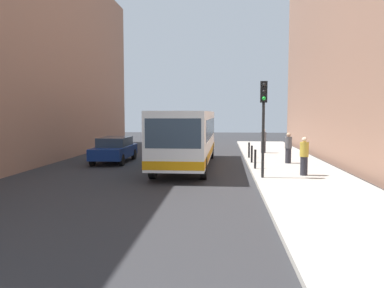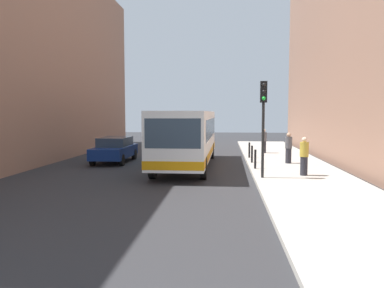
{
  "view_description": "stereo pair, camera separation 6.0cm",
  "coord_description": "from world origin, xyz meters",
  "px_view_note": "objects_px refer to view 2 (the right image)",
  "views": [
    {
      "loc": [
        1.87,
        -17.91,
        2.91
      ],
      "look_at": [
        0.34,
        0.75,
        1.4
      ],
      "focal_mm": 36.08,
      "sensor_mm": 36.0,
      "label": 1
    },
    {
      "loc": [
        1.93,
        -17.91,
        2.91
      ],
      "look_at": [
        0.34,
        0.75,
        1.4
      ],
      "focal_mm": 36.08,
      "sensor_mm": 36.0,
      "label": 2
    }
  ],
  "objects_px": {
    "car_behind_bus": "(189,140)",
    "car_beside_bus": "(115,149)",
    "bus": "(188,135)",
    "bollard_mid": "(252,154)",
    "pedestrian_mid_sidewalk": "(289,148)",
    "traffic_light": "(263,111)",
    "bollard_far": "(249,150)",
    "pedestrian_far_sidewalk": "(264,141)",
    "bollard_near": "(255,159)",
    "pedestrian_near_signal": "(304,156)"
  },
  "relations": [
    {
      "from": "bus",
      "to": "bollard_mid",
      "type": "distance_m",
      "value": 3.79
    },
    {
      "from": "bollard_near",
      "to": "bollard_far",
      "type": "bearing_deg",
      "value": 90.0
    },
    {
      "from": "bollard_mid",
      "to": "car_beside_bus",
      "type": "bearing_deg",
      "value": 175.4
    },
    {
      "from": "bollard_mid",
      "to": "bollard_near",
      "type": "bearing_deg",
      "value": -90.0
    },
    {
      "from": "bus",
      "to": "car_behind_bus",
      "type": "height_order",
      "value": "bus"
    },
    {
      "from": "bollard_near",
      "to": "pedestrian_mid_sidewalk",
      "type": "height_order",
      "value": "pedestrian_mid_sidewalk"
    },
    {
      "from": "bus",
      "to": "bollard_mid",
      "type": "bearing_deg",
      "value": -166.05
    },
    {
      "from": "pedestrian_near_signal",
      "to": "bollard_mid",
      "type": "bearing_deg",
      "value": 76.17
    },
    {
      "from": "bollard_far",
      "to": "car_beside_bus",
      "type": "bearing_deg",
      "value": -167.95
    },
    {
      "from": "car_beside_bus",
      "to": "pedestrian_mid_sidewalk",
      "type": "height_order",
      "value": "pedestrian_mid_sidewalk"
    },
    {
      "from": "bollard_mid",
      "to": "pedestrian_mid_sidewalk",
      "type": "height_order",
      "value": "pedestrian_mid_sidewalk"
    },
    {
      "from": "car_beside_bus",
      "to": "traffic_light",
      "type": "relative_size",
      "value": 1.08
    },
    {
      "from": "bollard_far",
      "to": "bollard_mid",
      "type": "bearing_deg",
      "value": -90.0
    },
    {
      "from": "bollard_mid",
      "to": "car_behind_bus",
      "type": "bearing_deg",
      "value": 116.81
    },
    {
      "from": "car_behind_bus",
      "to": "bollard_mid",
      "type": "relative_size",
      "value": 4.74
    },
    {
      "from": "car_beside_bus",
      "to": "traffic_light",
      "type": "distance_m",
      "value": 10.15
    },
    {
      "from": "bollard_mid",
      "to": "bollard_far",
      "type": "height_order",
      "value": "same"
    },
    {
      "from": "bollard_mid",
      "to": "pedestrian_far_sidewalk",
      "type": "bearing_deg",
      "value": 77.62
    },
    {
      "from": "pedestrian_near_signal",
      "to": "pedestrian_mid_sidewalk",
      "type": "distance_m",
      "value": 4.17
    },
    {
      "from": "bollard_near",
      "to": "pedestrian_far_sidewalk",
      "type": "xyz_separation_m",
      "value": [
        1.19,
        7.76,
        0.35
      ]
    },
    {
      "from": "car_behind_bus",
      "to": "bollard_mid",
      "type": "bearing_deg",
      "value": 120.32
    },
    {
      "from": "bollard_near",
      "to": "bollard_far",
      "type": "relative_size",
      "value": 1.0
    },
    {
      "from": "traffic_light",
      "to": "pedestrian_far_sidewalk",
      "type": "height_order",
      "value": "traffic_light"
    },
    {
      "from": "bollard_near",
      "to": "pedestrian_near_signal",
      "type": "height_order",
      "value": "pedestrian_near_signal"
    },
    {
      "from": "pedestrian_far_sidewalk",
      "to": "traffic_light",
      "type": "bearing_deg",
      "value": -39.02
    },
    {
      "from": "bollard_mid",
      "to": "bollard_far",
      "type": "distance_m",
      "value": 2.35
    },
    {
      "from": "traffic_light",
      "to": "pedestrian_far_sidewalk",
      "type": "relative_size",
      "value": 2.46
    },
    {
      "from": "car_beside_bus",
      "to": "bollard_mid",
      "type": "height_order",
      "value": "car_beside_bus"
    },
    {
      "from": "bus",
      "to": "bollard_mid",
      "type": "relative_size",
      "value": 11.63
    },
    {
      "from": "car_beside_bus",
      "to": "pedestrian_far_sidewalk",
      "type": "relative_size",
      "value": 2.65
    },
    {
      "from": "bus",
      "to": "pedestrian_near_signal",
      "type": "relative_size",
      "value": 6.46
    },
    {
      "from": "pedestrian_mid_sidewalk",
      "to": "bollard_mid",
      "type": "bearing_deg",
      "value": -68.4
    },
    {
      "from": "pedestrian_mid_sidewalk",
      "to": "pedestrian_far_sidewalk",
      "type": "bearing_deg",
      "value": -146.93
    },
    {
      "from": "traffic_light",
      "to": "bollard_mid",
      "type": "bearing_deg",
      "value": 91.14
    },
    {
      "from": "bus",
      "to": "bollard_far",
      "type": "distance_m",
      "value": 4.88
    },
    {
      "from": "car_behind_bus",
      "to": "bollard_far",
      "type": "relative_size",
      "value": 4.74
    },
    {
      "from": "bus",
      "to": "bollard_near",
      "type": "height_order",
      "value": "bus"
    },
    {
      "from": "traffic_light",
      "to": "pedestrian_far_sidewalk",
      "type": "distance_m",
      "value": 10.7
    },
    {
      "from": "bollard_mid",
      "to": "pedestrian_mid_sidewalk",
      "type": "relative_size",
      "value": 0.56
    },
    {
      "from": "pedestrian_mid_sidewalk",
      "to": "car_beside_bus",
      "type": "bearing_deg",
      "value": -69.47
    },
    {
      "from": "car_behind_bus",
      "to": "car_beside_bus",
      "type": "bearing_deg",
      "value": 68.16
    },
    {
      "from": "pedestrian_near_signal",
      "to": "pedestrian_mid_sidewalk",
      "type": "xyz_separation_m",
      "value": [
        -0.0,
        4.17,
        -0.02
      ]
    },
    {
      "from": "traffic_light",
      "to": "pedestrian_mid_sidewalk",
      "type": "relative_size",
      "value": 2.44
    },
    {
      "from": "car_beside_bus",
      "to": "bollard_far",
      "type": "distance_m",
      "value": 8.19
    },
    {
      "from": "car_behind_bus",
      "to": "bollard_far",
      "type": "bearing_deg",
      "value": 128.47
    },
    {
      "from": "bollard_mid",
      "to": "pedestrian_near_signal",
      "type": "height_order",
      "value": "pedestrian_near_signal"
    },
    {
      "from": "bollard_mid",
      "to": "pedestrian_mid_sidewalk",
      "type": "distance_m",
      "value": 2.02
    },
    {
      "from": "bollard_mid",
      "to": "pedestrian_far_sidewalk",
      "type": "distance_m",
      "value": 5.55
    },
    {
      "from": "bus",
      "to": "traffic_light",
      "type": "relative_size",
      "value": 2.69
    },
    {
      "from": "bus",
      "to": "pedestrian_far_sidewalk",
      "type": "height_order",
      "value": "bus"
    }
  ]
}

